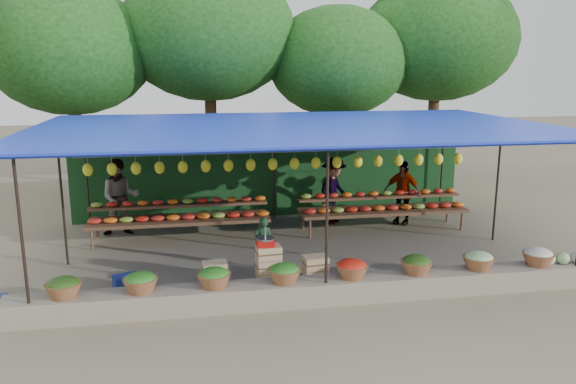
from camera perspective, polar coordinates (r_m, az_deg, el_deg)
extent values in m
plane|color=#675F4C|center=(12.57, 0.65, -6.04)|extent=(60.00, 60.00, 0.00)
cube|color=gray|center=(9.98, 3.65, -9.93)|extent=(10.60, 0.55, 0.40)
cylinder|color=black|center=(9.53, -25.39, -4.63)|extent=(0.05, 0.05, 2.80)
cylinder|color=black|center=(9.45, 3.97, -3.55)|extent=(0.05, 0.05, 2.80)
cylinder|color=black|center=(12.26, -21.96, -0.67)|extent=(0.05, 0.05, 2.80)
cylinder|color=black|center=(13.90, 20.50, 0.94)|extent=(0.05, 0.05, 2.80)
cylinder|color=black|center=(15.05, -19.80, 1.84)|extent=(0.05, 0.05, 2.80)
cylinder|color=black|center=(15.00, -1.41, 2.56)|extent=(0.05, 0.05, 2.80)
cylinder|color=black|center=(16.41, 15.41, 2.99)|extent=(0.05, 0.05, 2.80)
cube|color=#1B34CF|center=(11.97, 0.68, 6.76)|extent=(10.80, 6.60, 0.04)
cube|color=#1B34CF|center=(10.05, 2.83, 4.57)|extent=(10.80, 2.19, 0.26)
cube|color=#1B34CF|center=(13.95, -0.87, 6.86)|extent=(10.80, 2.19, 0.26)
cylinder|color=#9D9EA3|center=(13.43, -0.45, 4.06)|extent=(9.60, 0.01, 0.01)
ellipsoid|color=#FDFF28|center=(13.48, -19.67, 2.14)|extent=(0.23, 0.17, 0.30)
ellipsoid|color=#FDFF28|center=(13.40, -17.44, 2.24)|extent=(0.23, 0.17, 0.30)
ellipsoid|color=#FDFF28|center=(13.35, -15.18, 2.33)|extent=(0.23, 0.17, 0.30)
ellipsoid|color=#FDFF28|center=(13.31, -12.91, 2.43)|extent=(0.23, 0.17, 0.30)
ellipsoid|color=#FDFF28|center=(13.29, -10.63, 2.52)|extent=(0.23, 0.17, 0.30)
ellipsoid|color=#FDFF28|center=(13.30, -8.35, 2.61)|extent=(0.23, 0.17, 0.30)
ellipsoid|color=#FDFF28|center=(13.32, -6.07, 2.69)|extent=(0.23, 0.17, 0.30)
ellipsoid|color=#FDFF28|center=(13.37, -3.81, 2.77)|extent=(0.23, 0.17, 0.30)
ellipsoid|color=#FDFF28|center=(13.44, -1.56, 2.84)|extent=(0.23, 0.17, 0.30)
ellipsoid|color=#FDFF28|center=(13.53, 0.66, 2.91)|extent=(0.23, 0.17, 0.30)
ellipsoid|color=#FDFF28|center=(13.63, 2.85, 2.97)|extent=(0.23, 0.17, 0.30)
ellipsoid|color=#FDFF28|center=(13.76, 5.00, 3.03)|extent=(0.23, 0.17, 0.30)
ellipsoid|color=#FDFF28|center=(13.91, 7.11, 3.09)|extent=(0.23, 0.17, 0.30)
ellipsoid|color=#FDFF28|center=(14.07, 9.17, 3.13)|extent=(0.23, 0.17, 0.30)
ellipsoid|color=#FDFF28|center=(14.25, 11.18, 3.18)|extent=(0.23, 0.17, 0.30)
ellipsoid|color=#FDFF28|center=(14.45, 13.14, 3.21)|extent=(0.23, 0.17, 0.30)
ellipsoid|color=#FDFF28|center=(14.67, 15.05, 3.25)|extent=(0.23, 0.17, 0.30)
ellipsoid|color=#FDFF28|center=(14.90, 16.90, 3.27)|extent=(0.23, 0.17, 0.30)
ellipsoid|color=#274A13|center=(9.79, -21.88, -8.69)|extent=(0.52, 0.52, 0.23)
ellipsoid|color=#2A711E|center=(9.61, -14.79, -8.57)|extent=(0.52, 0.52, 0.23)
ellipsoid|color=#2A711E|center=(9.58, -7.54, -8.32)|extent=(0.52, 0.52, 0.23)
ellipsoid|color=#2A711E|center=(9.69, -0.38, -7.94)|extent=(0.52, 0.52, 0.23)
ellipsoid|color=red|center=(9.96, 6.50, -7.46)|extent=(0.52, 0.52, 0.23)
ellipsoid|color=#274A13|center=(10.35, 12.93, -6.92)|extent=(0.52, 0.52, 0.23)
ellipsoid|color=#8DBD76|center=(10.86, 18.81, -6.34)|extent=(0.52, 0.52, 0.23)
ellipsoid|color=beige|center=(11.48, 24.09, -5.77)|extent=(0.52, 0.52, 0.23)
cube|color=#1B4E20|center=(15.27, -1.55, 2.17)|extent=(10.60, 0.06, 2.50)
cylinder|color=#362813|center=(17.91, -20.67, 5.29)|extent=(0.36, 0.36, 3.97)
ellipsoid|color=#0E330E|center=(17.80, -21.30, 13.23)|extent=(4.77, 4.77, 3.69)
cylinder|color=#362813|center=(18.00, -7.81, 6.84)|extent=(0.36, 0.36, 4.48)
ellipsoid|color=#0E330E|center=(17.94, -8.09, 15.77)|extent=(5.39, 5.39, 4.17)
cylinder|color=#362813|center=(18.35, 4.91, 5.82)|extent=(0.36, 0.36, 3.71)
ellipsoid|color=#0E330E|center=(18.22, 5.05, 13.08)|extent=(4.47, 4.47, 3.45)
cylinder|color=#362813|center=(19.88, 14.49, 6.92)|extent=(0.36, 0.36, 4.35)
ellipsoid|color=#0E330E|center=(19.81, 14.94, 14.76)|extent=(5.24, 5.24, 4.05)
cube|color=#543521|center=(13.47, -10.92, -2.77)|extent=(4.20, 0.95, 0.08)
cube|color=#543521|center=(13.69, -10.96, -1.31)|extent=(4.20, 0.35, 0.06)
cylinder|color=#543521|center=(13.33, -19.32, -4.55)|extent=(0.06, 0.06, 0.50)
cylinder|color=#543521|center=(13.26, -2.42, -3.92)|extent=(0.06, 0.06, 0.50)
cylinder|color=#543521|center=(14.09, -18.83, -3.60)|extent=(0.06, 0.06, 0.50)
cylinder|color=#543521|center=(14.02, -2.86, -3.00)|extent=(0.06, 0.06, 0.50)
ellipsoid|color=red|center=(13.47, -19.06, -2.81)|extent=(0.31, 0.26, 0.13)
ellipsoid|color=#80A833|center=(13.83, -18.86, -1.24)|extent=(0.26, 0.22, 0.12)
ellipsoid|color=orange|center=(13.42, -17.58, -2.76)|extent=(0.31, 0.26, 0.13)
ellipsoid|color=red|center=(13.78, -17.43, -1.19)|extent=(0.26, 0.22, 0.12)
ellipsoid|color=#80A833|center=(13.37, -16.09, -2.71)|extent=(0.31, 0.26, 0.13)
ellipsoid|color=red|center=(13.74, -15.98, -1.13)|extent=(0.26, 0.22, 0.12)
ellipsoid|color=red|center=(13.34, -14.60, -2.66)|extent=(0.31, 0.26, 0.13)
ellipsoid|color=orange|center=(13.71, -14.53, -1.08)|extent=(0.26, 0.22, 0.12)
ellipsoid|color=red|center=(13.32, -13.10, -2.61)|extent=(0.31, 0.26, 0.13)
ellipsoid|color=red|center=(13.69, -13.07, -1.03)|extent=(0.26, 0.22, 0.12)
ellipsoid|color=orange|center=(13.30, -11.59, -2.55)|extent=(0.31, 0.26, 0.13)
ellipsoid|color=orange|center=(13.67, -11.60, -0.97)|extent=(0.26, 0.22, 0.12)
ellipsoid|color=red|center=(13.29, -10.08, -2.49)|extent=(0.31, 0.26, 0.13)
ellipsoid|color=#80A833|center=(13.66, -10.14, -0.91)|extent=(0.26, 0.22, 0.12)
ellipsoid|color=orange|center=(13.30, -8.57, -2.43)|extent=(0.31, 0.26, 0.13)
ellipsoid|color=red|center=(13.67, -8.67, -0.86)|extent=(0.26, 0.22, 0.12)
ellipsoid|color=#80A833|center=(13.31, -7.07, -2.37)|extent=(0.31, 0.26, 0.13)
ellipsoid|color=red|center=(13.68, -7.21, -0.80)|extent=(0.26, 0.22, 0.12)
ellipsoid|color=red|center=(13.33, -5.57, -2.31)|extent=(0.31, 0.26, 0.13)
ellipsoid|color=orange|center=(13.70, -5.74, -0.74)|extent=(0.26, 0.22, 0.12)
ellipsoid|color=red|center=(13.36, -4.07, -2.25)|extent=(0.31, 0.26, 0.13)
ellipsoid|color=red|center=(13.73, -4.29, -0.68)|extent=(0.26, 0.22, 0.12)
ellipsoid|color=orange|center=(13.40, -2.58, -2.18)|extent=(0.31, 0.26, 0.13)
ellipsoid|color=orange|center=(13.77, -2.84, -0.62)|extent=(0.26, 0.22, 0.12)
cube|color=#543521|center=(14.27, 9.58, -1.84)|extent=(4.20, 0.95, 0.08)
cube|color=#543521|center=(14.48, 9.22, -0.47)|extent=(4.20, 0.35, 0.06)
cylinder|color=#543521|center=(13.44, 2.24, -3.68)|extent=(0.06, 0.06, 0.50)
cylinder|color=#543521|center=(14.75, 17.22, -2.77)|extent=(0.06, 0.06, 0.50)
cylinder|color=#543521|center=(14.19, 1.55, -2.79)|extent=(0.06, 0.06, 0.50)
cylinder|color=#543521|center=(15.44, 15.88, -2.00)|extent=(0.06, 0.06, 0.50)
ellipsoid|color=red|center=(13.59, 2.23, -1.97)|extent=(0.31, 0.26, 0.13)
ellipsoid|color=#80A833|center=(13.96, 1.85, -0.43)|extent=(0.26, 0.22, 0.12)
ellipsoid|color=orange|center=(13.67, 3.67, -1.90)|extent=(0.31, 0.26, 0.13)
ellipsoid|color=red|center=(14.03, 3.25, -0.38)|extent=(0.26, 0.22, 0.12)
ellipsoid|color=#80A833|center=(13.76, 5.08, -1.83)|extent=(0.31, 0.26, 0.13)
ellipsoid|color=red|center=(14.11, 4.63, -0.32)|extent=(0.26, 0.22, 0.12)
ellipsoid|color=red|center=(13.85, 6.48, -1.76)|extent=(0.31, 0.26, 0.13)
ellipsoid|color=orange|center=(14.21, 5.99, -0.26)|extent=(0.26, 0.22, 0.12)
ellipsoid|color=red|center=(13.95, 7.86, -1.69)|extent=(0.31, 0.26, 0.13)
ellipsoid|color=red|center=(14.31, 7.34, -0.21)|extent=(0.26, 0.22, 0.12)
ellipsoid|color=orange|center=(14.06, 9.22, -1.62)|extent=(0.31, 0.26, 0.13)
ellipsoid|color=orange|center=(14.41, 8.67, -0.15)|extent=(0.26, 0.22, 0.12)
ellipsoid|color=red|center=(14.18, 10.55, -1.56)|extent=(0.31, 0.26, 0.13)
ellipsoid|color=#80A833|center=(14.53, 9.98, -0.10)|extent=(0.26, 0.22, 0.12)
ellipsoid|color=orange|center=(14.31, 11.87, -1.49)|extent=(0.31, 0.26, 0.13)
ellipsoid|color=red|center=(14.65, 11.26, -0.04)|extent=(0.26, 0.22, 0.12)
ellipsoid|color=#80A833|center=(14.44, 13.16, -1.42)|extent=(0.31, 0.26, 0.13)
ellipsoid|color=red|center=(14.78, 12.53, 0.01)|extent=(0.26, 0.22, 0.12)
ellipsoid|color=red|center=(14.58, 14.42, -1.35)|extent=(0.31, 0.26, 0.13)
ellipsoid|color=orange|center=(14.92, 13.77, 0.06)|extent=(0.26, 0.22, 0.12)
ellipsoid|color=red|center=(14.73, 15.66, -1.29)|extent=(0.31, 0.26, 0.13)
ellipsoid|color=red|center=(15.06, 14.99, 0.11)|extent=(0.26, 0.22, 0.12)
ellipsoid|color=orange|center=(14.88, 16.88, -1.22)|extent=(0.31, 0.26, 0.13)
ellipsoid|color=orange|center=(15.21, 16.18, 0.16)|extent=(0.26, 0.22, 0.12)
cube|color=tan|center=(10.61, -7.39, -9.05)|extent=(0.48, 0.38, 0.25)
cube|color=tan|center=(10.52, -7.43, -7.74)|extent=(0.48, 0.38, 0.25)
cube|color=tan|center=(10.69, -1.97, -8.77)|extent=(0.48, 0.38, 0.25)
cube|color=tan|center=(10.60, -1.98, -7.46)|extent=(0.48, 0.38, 0.25)
cube|color=tan|center=(10.52, -1.99, -6.13)|extent=(0.48, 0.38, 0.25)
cube|color=tan|center=(10.85, 2.79, -8.46)|extent=(0.48, 0.38, 0.25)
cube|color=tan|center=(10.76, 2.81, -7.17)|extent=(0.48, 0.38, 0.25)
cube|color=red|center=(10.45, -2.32, -5.16)|extent=(0.32, 0.28, 0.13)
cylinder|color=#9D9EA3|center=(10.42, -2.33, -4.74)|extent=(0.35, 0.35, 0.03)
cylinder|color=#9D9EA3|center=(10.39, -2.33, -4.20)|extent=(0.03, 0.03, 0.24)
imported|color=#1B3B23|center=(11.43, -2.52, -5.16)|extent=(0.40, 0.28, 1.07)
imported|color=slate|center=(14.15, -16.67, -0.51)|extent=(0.95, 0.76, 1.87)
imported|color=slate|center=(14.65, 4.66, 0.16)|extent=(1.26, 1.24, 1.74)
imported|color=slate|center=(14.83, 11.52, -0.04)|extent=(1.01, 0.95, 1.67)
cube|color=navy|center=(10.87, -16.07, -8.84)|extent=(0.54, 0.47, 0.28)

